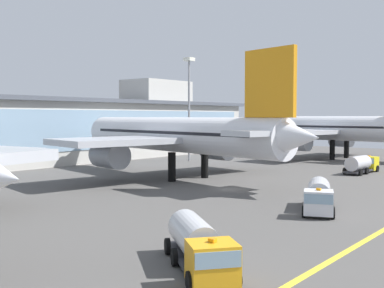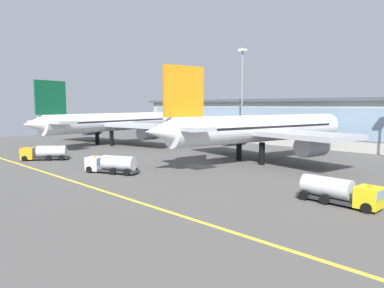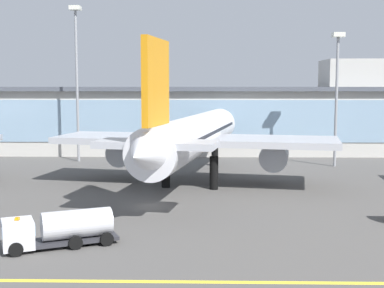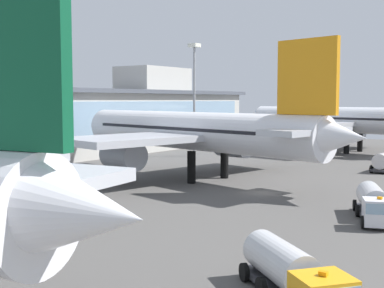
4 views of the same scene
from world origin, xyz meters
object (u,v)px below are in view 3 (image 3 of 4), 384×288
object	(u,v)px
service_truck_far	(56,229)
apron_light_mast_centre	(77,62)
apron_light_mast_west	(337,78)
airliner_near_right	(195,136)

from	to	relation	value
service_truck_far	apron_light_mast_centre	size ratio (longest dim) A/B	0.35
apron_light_mast_centre	service_truck_far	bearing A→B (deg)	-78.65
apron_light_mast_west	apron_light_mast_centre	xyz separation A→B (m)	(-42.87, 4.94, 2.77)
airliner_near_right	apron_light_mast_west	bearing A→B (deg)	-44.02
airliner_near_right	apron_light_mast_west	xyz separation A→B (m)	(22.47, 15.86, 7.82)
airliner_near_right	apron_light_mast_centre	size ratio (longest dim) A/B	1.93
apron_light_mast_west	service_truck_far	bearing A→B (deg)	-127.27
service_truck_far	airliner_near_right	bearing A→B (deg)	-134.94
airliner_near_right	apron_light_mast_centre	world-z (taller)	apron_light_mast_centre
apron_light_mast_centre	airliner_near_right	bearing A→B (deg)	-45.56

